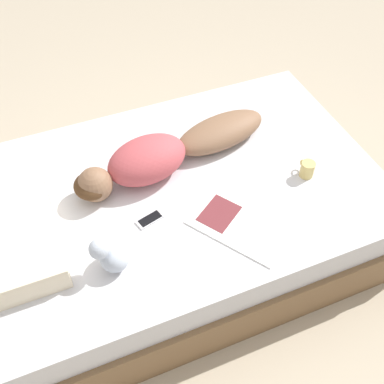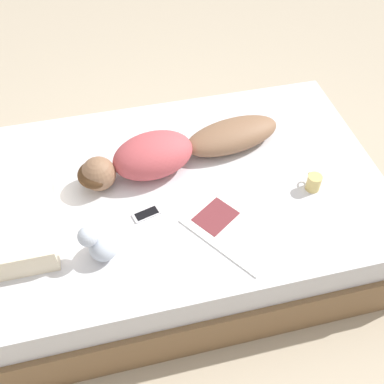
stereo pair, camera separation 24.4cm
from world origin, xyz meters
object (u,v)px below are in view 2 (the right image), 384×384
person (173,151)px  open_magazine (234,229)px  coffee_mug (314,182)px  cell_phone (147,214)px

person → open_magazine: (-0.55, -0.20, -0.09)m
open_magazine → coffee_mug: (0.18, -0.52, 0.05)m
person → coffee_mug: size_ratio=11.21×
open_magazine → cell_phone: same height
person → cell_phone: size_ratio=7.79×
cell_phone → coffee_mug: bearing=-107.1°
open_magazine → coffee_mug: size_ratio=5.28×
person → open_magazine: bearing=-170.5°
coffee_mug → cell_phone: size_ratio=0.69×
open_magazine → cell_phone: size_ratio=3.67×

